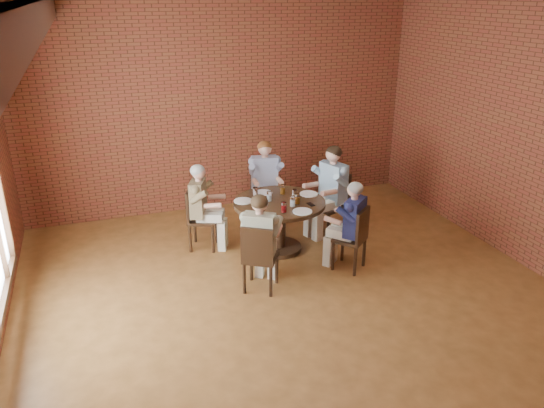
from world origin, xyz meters
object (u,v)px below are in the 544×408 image
object	(u,v)px
diner_a	(330,191)
smartphone	(311,204)
diner_c	(202,207)
chair_b	(264,190)
chair_a	(334,200)
diner_b	(265,183)
chair_e	(355,237)
dining_table	(279,216)
diner_d	(260,243)
chair_c	(198,216)
chair_d	(259,256)
diner_e	(350,226)

from	to	relation	value
diner_a	smartphone	size ratio (longest dim) A/B	10.57
diner_c	chair_b	bearing A→B (deg)	-36.00
chair_a	diner_b	bearing A→B (deg)	-147.41
diner_b	chair_e	xyz separation A→B (m)	(0.59, -1.91, -0.18)
dining_table	diner_a	bearing A→B (deg)	17.88
dining_table	diner_b	bearing A→B (deg)	81.98
dining_table	chair_e	bearing A→B (deg)	-49.98
chair_b	diner_b	distance (m)	0.18
chair_b	diner_d	world-z (taller)	diner_d
chair_a	chair_c	distance (m)	2.08
chair_b	chair_d	bearing A→B (deg)	-102.35
chair_b	chair_d	distance (m)	2.25
dining_table	chair_c	xyz separation A→B (m)	(-1.07, 0.47, -0.04)
chair_a	chair_d	world-z (taller)	chair_a
diner_b	diner_e	size ratio (longest dim) A/B	1.08
diner_a	smartphone	bearing A→B (deg)	-62.60
diner_b	chair_a	bearing A→B (deg)	-31.51
chair_d	chair_e	xyz separation A→B (m)	(1.36, 0.12, -0.01)
chair_e	diner_e	xyz separation A→B (m)	(-0.05, 0.05, 0.13)
smartphone	diner_d	bearing A→B (deg)	-153.74
dining_table	diner_c	xyz separation A→B (m)	(-1.00, 0.44, 0.10)
chair_b	chair_e	distance (m)	2.07
smartphone	chair_b	bearing A→B (deg)	89.86
chair_a	smartphone	distance (m)	0.90
chair_e	diner_e	size ratio (longest dim) A/B	0.72
dining_table	chair_d	distance (m)	1.17
diner_b	chair_d	bearing A→B (deg)	-102.82
dining_table	chair_e	xyz separation A→B (m)	(0.73, -0.87, -0.05)
diner_a	chair_c	xyz separation A→B (m)	(-1.99, 0.17, -0.20)
dining_table	diner_c	size ratio (longest dim) A/B	1.03
chair_a	diner_b	world-z (taller)	diner_b
chair_b	smartphone	xyz separation A→B (m)	(0.21, -1.38, 0.25)
dining_table	chair_b	world-z (taller)	chair_b
diner_a	chair_b	size ratio (longest dim) A/B	1.47
diner_b	diner_e	bearing A→B (deg)	-65.66
dining_table	chair_b	bearing A→B (deg)	81.98
diner_a	smartphone	xyz separation A→B (m)	(-0.56, -0.56, 0.07)
dining_table	diner_e	distance (m)	1.07
chair_a	diner_d	bearing A→B (deg)	-69.70
diner_d	chair_d	bearing A→B (deg)	90.00
chair_d	dining_table	bearing A→B (deg)	-90.00
diner_b	smartphone	xyz separation A→B (m)	(0.22, -1.30, 0.10)
chair_c	smartphone	size ratio (longest dim) A/B	6.89
chair_b	diner_b	size ratio (longest dim) A/B	0.70
diner_a	chair_e	distance (m)	1.20
diner_d	smartphone	size ratio (longest dim) A/B	9.76
chair_a	chair_d	distance (m)	2.09
chair_d	smartphone	bearing A→B (deg)	-111.46
diner_b	diner_e	distance (m)	1.93
dining_table	smartphone	bearing A→B (deg)	-36.00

